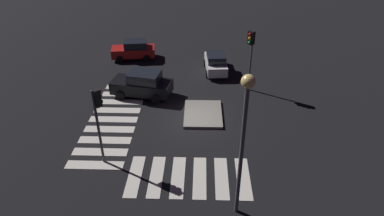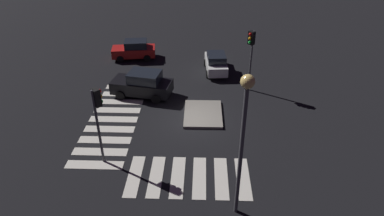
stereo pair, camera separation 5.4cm
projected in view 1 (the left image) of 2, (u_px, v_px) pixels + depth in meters
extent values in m
plane|color=black|center=(192.00, 121.00, 22.80)|extent=(80.00, 80.00, 0.00)
cube|color=gray|center=(203.00, 114.00, 23.38)|extent=(3.41, 2.56, 0.18)
cube|color=silver|center=(216.00, 64.00, 29.01)|extent=(3.86, 1.90, 0.77)
cube|color=black|center=(216.00, 58.00, 28.46)|extent=(2.03, 1.61, 0.62)
cylinder|color=black|center=(205.00, 63.00, 30.15)|extent=(0.62, 0.27, 0.60)
cylinder|color=black|center=(223.00, 62.00, 30.21)|extent=(0.62, 0.27, 0.60)
cylinder|color=black|center=(207.00, 74.00, 28.17)|extent=(0.62, 0.27, 0.60)
cylinder|color=black|center=(226.00, 74.00, 28.24)|extent=(0.62, 0.27, 0.60)
sphere|color=#F2EABF|center=(208.00, 56.00, 30.56)|extent=(0.20, 0.20, 0.20)
sphere|color=#F2EABF|center=(218.00, 56.00, 30.59)|extent=(0.20, 0.20, 0.20)
cube|color=red|center=(133.00, 52.00, 31.34)|extent=(2.12, 4.03, 0.79)
cube|color=black|center=(135.00, 44.00, 30.99)|extent=(1.74, 2.14, 0.64)
cylinder|color=black|center=(120.00, 59.00, 30.74)|extent=(0.30, 0.64, 0.62)
cylinder|color=black|center=(121.00, 52.00, 32.12)|extent=(0.30, 0.64, 0.62)
cylinder|color=black|center=(147.00, 58.00, 30.93)|extent=(0.30, 0.64, 0.62)
cylinder|color=black|center=(147.00, 51.00, 32.31)|extent=(0.30, 0.64, 0.62)
sphere|color=#F2EABF|center=(112.00, 54.00, 30.80)|extent=(0.21, 0.21, 0.21)
sphere|color=#F2EABF|center=(113.00, 50.00, 31.58)|extent=(0.21, 0.21, 0.21)
cube|color=black|center=(142.00, 86.00, 25.35)|extent=(2.64, 4.62, 0.89)
cube|color=black|center=(144.00, 77.00, 24.88)|extent=(2.08, 2.50, 0.72)
cylinder|color=black|center=(120.00, 95.00, 25.04)|extent=(0.38, 0.74, 0.70)
cylinder|color=black|center=(130.00, 84.00, 26.57)|extent=(0.38, 0.74, 0.70)
cylinder|color=black|center=(156.00, 99.00, 24.55)|extent=(0.38, 0.74, 0.70)
cylinder|color=black|center=(163.00, 87.00, 26.08)|extent=(0.38, 0.74, 0.70)
sphere|color=#F2EABF|center=(112.00, 87.00, 25.31)|extent=(0.23, 0.23, 0.23)
sphere|color=#F2EABF|center=(117.00, 81.00, 26.17)|extent=(0.23, 0.23, 0.23)
cylinder|color=#47474C|center=(251.00, 61.00, 25.33)|extent=(0.14, 0.14, 4.68)
cube|color=black|center=(251.00, 38.00, 24.25)|extent=(0.53, 0.54, 0.96)
sphere|color=red|center=(250.00, 34.00, 23.97)|extent=(0.22, 0.22, 0.22)
sphere|color=orange|center=(250.00, 38.00, 24.13)|extent=(0.22, 0.22, 0.22)
sphere|color=green|center=(249.00, 43.00, 24.28)|extent=(0.22, 0.22, 0.22)
cylinder|color=#47474C|center=(98.00, 128.00, 18.10)|extent=(0.14, 0.14, 4.54)
cube|color=black|center=(97.00, 98.00, 17.26)|extent=(0.54, 0.53, 0.96)
sphere|color=red|center=(99.00, 91.00, 17.22)|extent=(0.22, 0.22, 0.22)
sphere|color=orange|center=(100.00, 96.00, 17.37)|extent=(0.22, 0.22, 0.22)
sphere|color=green|center=(101.00, 102.00, 17.53)|extent=(0.22, 0.22, 0.22)
cylinder|color=#47474C|center=(241.00, 156.00, 14.51)|extent=(0.18, 0.18, 6.66)
sphere|color=#F9D172|center=(248.00, 81.00, 12.68)|extent=(0.56, 0.56, 0.56)
cube|color=silver|center=(127.00, 87.00, 26.86)|extent=(0.70, 3.20, 0.02)
cube|color=silver|center=(124.00, 94.00, 25.87)|extent=(0.70, 3.20, 0.02)
cube|color=silver|center=(121.00, 102.00, 24.89)|extent=(0.70, 3.20, 0.02)
cube|color=silver|center=(117.00, 110.00, 23.91)|extent=(0.70, 3.20, 0.02)
cube|color=silver|center=(113.00, 119.00, 22.93)|extent=(0.70, 3.20, 0.02)
cube|color=silver|center=(109.00, 129.00, 21.95)|extent=(0.70, 3.20, 0.02)
cube|color=silver|center=(105.00, 140.00, 20.97)|extent=(0.70, 3.20, 0.02)
cube|color=silver|center=(100.00, 152.00, 19.99)|extent=(0.70, 3.20, 0.02)
cube|color=silver|center=(95.00, 165.00, 19.01)|extent=(0.70, 3.20, 0.02)
cube|color=silver|center=(135.00, 176.00, 18.27)|extent=(3.20, 0.70, 0.02)
cube|color=silver|center=(156.00, 176.00, 18.24)|extent=(3.20, 0.70, 0.02)
cube|color=silver|center=(178.00, 177.00, 18.21)|extent=(3.20, 0.70, 0.02)
cube|color=silver|center=(200.00, 177.00, 18.18)|extent=(3.20, 0.70, 0.02)
cube|color=silver|center=(222.00, 178.00, 18.15)|extent=(3.20, 0.70, 0.02)
cube|color=silver|center=(243.00, 178.00, 18.12)|extent=(3.20, 0.70, 0.02)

